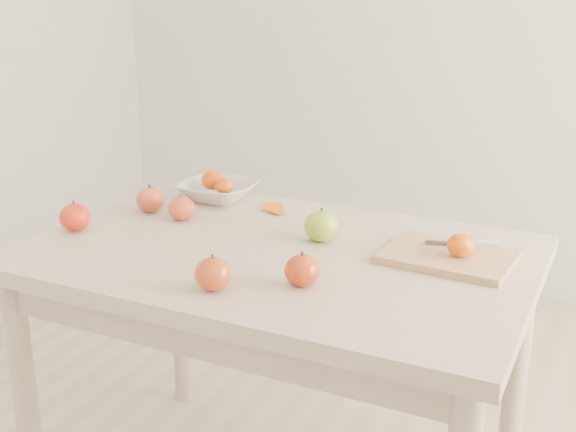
% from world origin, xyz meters
% --- Properties ---
extents(table, '(1.20, 0.80, 0.75)m').
position_xyz_m(table, '(0.00, 0.00, 0.65)').
color(table, beige).
rests_on(table, ground).
extents(cutting_board, '(0.31, 0.23, 0.02)m').
position_xyz_m(cutting_board, '(0.39, 0.11, 0.76)').
color(cutting_board, tan).
rests_on(cutting_board, table).
extents(board_tangerine, '(0.06, 0.06, 0.05)m').
position_xyz_m(board_tangerine, '(0.42, 0.10, 0.80)').
color(board_tangerine, orange).
rests_on(board_tangerine, cutting_board).
extents(fruit_bowl, '(0.22, 0.22, 0.05)m').
position_xyz_m(fruit_bowl, '(-0.35, 0.30, 0.78)').
color(fruit_bowl, silver).
rests_on(fruit_bowl, table).
extents(bowl_tangerine_near, '(0.07, 0.07, 0.06)m').
position_xyz_m(bowl_tangerine_near, '(-0.38, 0.31, 0.81)').
color(bowl_tangerine_near, '#E35008').
rests_on(bowl_tangerine_near, fruit_bowl).
extents(bowl_tangerine_far, '(0.05, 0.05, 0.05)m').
position_xyz_m(bowl_tangerine_far, '(-0.32, 0.28, 0.80)').
color(bowl_tangerine_far, '#D74307').
rests_on(bowl_tangerine_far, fruit_bowl).
extents(orange_peel_a, '(0.07, 0.07, 0.01)m').
position_xyz_m(orange_peel_a, '(-0.16, 0.28, 0.75)').
color(orange_peel_a, orange).
rests_on(orange_peel_a, table).
extents(orange_peel_b, '(0.05, 0.05, 0.01)m').
position_xyz_m(orange_peel_b, '(-0.13, 0.25, 0.75)').
color(orange_peel_b, '#C6570E').
rests_on(orange_peel_b, table).
extents(paring_knife, '(0.17, 0.06, 0.01)m').
position_xyz_m(paring_knife, '(0.43, 0.18, 0.78)').
color(paring_knife, white).
rests_on(paring_knife, cutting_board).
extents(apple_green, '(0.09, 0.09, 0.08)m').
position_xyz_m(apple_green, '(0.07, 0.10, 0.79)').
color(apple_green, '#639517').
rests_on(apple_green, table).
extents(apple_red_a, '(0.08, 0.08, 0.07)m').
position_xyz_m(apple_red_a, '(-0.46, 0.11, 0.79)').
color(apple_red_a, '#9C1310').
rests_on(apple_red_a, table).
extents(apple_red_b, '(0.07, 0.07, 0.07)m').
position_xyz_m(apple_red_b, '(-0.34, 0.09, 0.78)').
color(apple_red_b, maroon).
rests_on(apple_red_b, table).
extents(apple_red_c, '(0.08, 0.08, 0.07)m').
position_xyz_m(apple_red_c, '(-0.01, -0.28, 0.79)').
color(apple_red_c, maroon).
rests_on(apple_red_c, table).
extents(apple_red_d, '(0.08, 0.08, 0.07)m').
position_xyz_m(apple_red_d, '(-0.54, -0.11, 0.79)').
color(apple_red_d, '#A20A09').
rests_on(apple_red_d, table).
extents(apple_red_e, '(0.08, 0.08, 0.07)m').
position_xyz_m(apple_red_e, '(0.14, -0.18, 0.78)').
color(apple_red_e, '#951607').
rests_on(apple_red_e, table).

